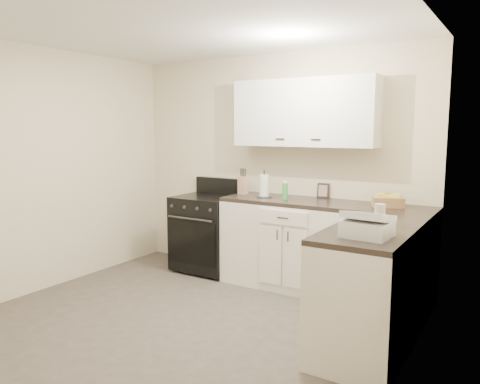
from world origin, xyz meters
The scene contains 20 objects.
floor centered at (0.00, 0.00, 0.00)m, with size 3.60×3.60×0.00m, color #473F38.
ceiling centered at (0.00, 0.00, 2.50)m, with size 3.60×3.60×0.00m, color white.
wall_back centered at (0.00, 1.80, 1.25)m, with size 3.60×3.60×0.00m, color beige.
wall_right centered at (1.80, 0.00, 1.25)m, with size 3.60×3.60×0.00m, color beige.
wall_left centered at (-1.80, 0.00, 1.25)m, with size 3.60×3.60×0.00m, color beige.
base_cabinets_back centered at (0.43, 1.50, 0.45)m, with size 1.55×0.60×0.90m, color white.
base_cabinets_right centered at (1.50, 0.85, 0.45)m, with size 0.60×1.90×0.90m, color white.
countertop_back centered at (0.43, 1.50, 0.92)m, with size 1.55×0.60×0.04m, color black.
countertop_right centered at (1.50, 0.85, 0.92)m, with size 0.60×1.90×0.04m, color black.
upper_cabinets centered at (0.43, 1.65, 1.84)m, with size 1.55×0.30×0.70m, color white.
stove centered at (-0.71, 1.48, 0.46)m, with size 0.71×0.61×0.86m, color black.
knife_block centered at (-0.27, 1.56, 1.04)m, with size 0.09×0.08×0.20m, color tan.
paper_towel centered at (0.04, 1.49, 1.06)m, with size 0.10×0.10×0.25m, color white.
soap_bottle centered at (0.31, 1.45, 1.03)m, with size 0.06×0.06×0.17m, color green.
picture_frame centered at (0.61, 1.76, 1.02)m, with size 0.13×0.02×0.16m, color black.
wicker_basket centered at (1.35, 1.56, 0.99)m, with size 0.28×0.19×0.09m, color #A67C4E.
countertop_grill centered at (1.54, 0.22, 1.00)m, with size 0.31×0.29×0.11m, color silver.
glass_jar centered at (1.48, 0.79, 1.01)m, with size 0.09×0.09×0.15m, color silver.
oven_mitt_near centered at (1.18, 0.19, 0.49)m, with size 0.02×0.14×0.25m, color black.
oven_mitt_far centered at (1.18, 0.54, 0.54)m, with size 0.02×0.16×0.27m, color black.
Camera 1 is at (2.46, -2.91, 1.68)m, focal length 35.00 mm.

